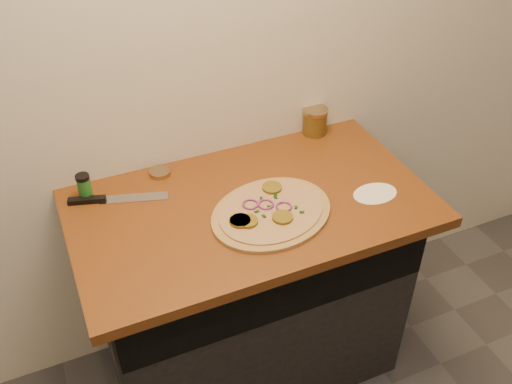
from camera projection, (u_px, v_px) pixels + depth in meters
name	position (u px, v px, depth m)	size (l,w,h in m)	color
cabinet	(248.00, 291.00, 2.22)	(1.10, 0.60, 0.86)	black
countertop	(251.00, 206.00, 1.92)	(1.20, 0.70, 0.04)	brown
pizza	(270.00, 212.00, 1.85)	(0.51, 0.51, 0.03)	tan
chefs_knife	(109.00, 199.00, 1.91)	(0.33, 0.13, 0.02)	#B7BAC1
mason_jar_lid	(160.00, 172.00, 2.03)	(0.08, 0.08, 0.02)	#A0875D
salsa_jar	(315.00, 121.00, 2.22)	(0.10, 0.10, 0.11)	maroon
spice_shaker	(84.00, 187.00, 1.90)	(0.05, 0.05, 0.09)	#206624
flour_spill	(375.00, 194.00, 1.94)	(0.16, 0.16, 0.00)	white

